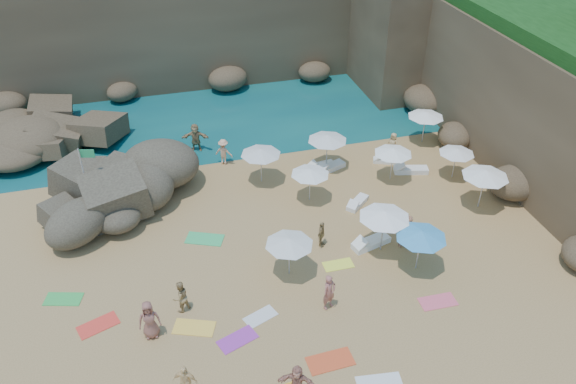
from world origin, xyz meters
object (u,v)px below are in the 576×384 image
object	(u,v)px
parasol_2	(426,114)
person_stand_3	(321,234)
parasol_0	(327,138)
lounger_0	(330,167)
parasol_1	(261,152)
rock_outcrop	(112,213)
person_stand_4	(393,144)
flag_pole	(87,173)
person_stand_1	(180,297)
person_stand_2	(224,152)
person_stand_5	(195,137)

from	to	relation	value
parasol_2	person_stand_3	bearing A→B (deg)	-139.66
parasol_0	lounger_0	bearing A→B (deg)	-65.32
parasol_0	parasol_1	size ratio (longest dim) A/B	1.02
parasol_1	rock_outcrop	bearing A→B (deg)	-174.31
parasol_1	person_stand_4	size ratio (longest dim) A/B	1.57
flag_pole	person_stand_3	size ratio (longest dim) A/B	2.86
parasol_1	person_stand_3	world-z (taller)	parasol_1
parasol_2	person_stand_1	bearing A→B (deg)	-147.55
parasol_2	person_stand_2	size ratio (longest dim) A/B	1.38
rock_outcrop	person_stand_4	world-z (taller)	person_stand_4
rock_outcrop	person_stand_4	xyz separation A→B (m)	(17.41, 1.72, 0.75)
flag_pole	person_stand_1	distance (m)	9.35
lounger_0	flag_pole	bearing A→B (deg)	162.63
parasol_2	person_stand_1	world-z (taller)	parasol_2
parasol_0	person_stand_4	xyz separation A→B (m)	(4.54, 0.37, -1.33)
parasol_1	person_stand_3	size ratio (longest dim) A/B	1.63
rock_outcrop	flag_pole	world-z (taller)	flag_pole
person_stand_5	person_stand_1	bearing A→B (deg)	-85.68
parasol_1	person_stand_3	distance (m)	6.83
lounger_0	rock_outcrop	bearing A→B (deg)	163.54
flag_pole	parasol_1	bearing A→B (deg)	4.26
person_stand_2	person_stand_3	world-z (taller)	person_stand_2
parasol_1	person_stand_4	xyz separation A→B (m)	(8.75, 0.85, -1.29)
parasol_0	person_stand_1	size ratio (longest dim) A/B	1.49
person_stand_3	person_stand_1	bearing A→B (deg)	143.23
parasol_2	person_stand_3	size ratio (longest dim) A/B	1.62
person_stand_4	person_stand_5	distance (m)	12.57
lounger_0	person_stand_3	xyz separation A→B (m)	(-2.78, -6.65, 0.57)
flag_pole	lounger_0	world-z (taller)	flag_pole
lounger_0	person_stand_5	bearing A→B (deg)	128.22
parasol_0	person_stand_4	world-z (taller)	parasol_0
flag_pole	person_stand_4	distance (m)	18.38
parasol_0	person_stand_1	bearing A→B (deg)	-136.14
parasol_1	lounger_0	xyz separation A→B (m)	(4.36, 0.14, -1.89)
person_stand_5	person_stand_3	bearing A→B (deg)	-52.10
person_stand_3	person_stand_5	bearing A→B (deg)	57.08
flag_pole	person_stand_5	size ratio (longest dim) A/B	2.21
person_stand_5	flag_pole	bearing A→B (deg)	-124.55
parasol_0	parasol_2	bearing A→B (deg)	10.33
lounger_0	person_stand_1	size ratio (longest dim) A/B	1.22
lounger_0	parasol_1	bearing A→B (deg)	161.02
parasol_0	person_stand_5	distance (m)	8.61
parasol_0	person_stand_1	world-z (taller)	parasol_0
lounger_0	person_stand_2	bearing A→B (deg)	137.70
parasol_0	person_stand_2	bearing A→B (deg)	160.88
parasol_0	lounger_0	distance (m)	1.96
flag_pole	parasol_2	bearing A→B (deg)	6.80
person_stand_3	person_stand_4	size ratio (longest dim) A/B	0.96
parasol_1	person_stand_5	size ratio (longest dim) A/B	1.26
parasol_0	person_stand_2	world-z (taller)	parasol_0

